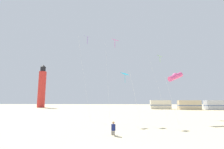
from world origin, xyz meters
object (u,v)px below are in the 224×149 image
Objects in this scene: kite_diamond_magenta at (114,43)px; rv_van_tan at (189,105)px; kite_flyer_standing at (113,128)px; rv_van_cream at (160,105)px; kite_diamond_violet at (87,41)px; kite_diamond_cyan at (125,76)px; kite_diamond_lime at (160,59)px; lighthouse_distant at (42,87)px; rv_van_silver at (216,105)px; kite_tube_rainbow at (175,76)px.

rv_van_tan is (21.43, 28.14, -9.90)m from kite_diamond_magenta.
kite_diamond_magenta is (-0.30, 9.11, 10.67)m from kite_flyer_standing.
rv_van_cream is 1.00× the size of rv_van_tan.
kite_diamond_violet is 36.25m from rv_van_cream.
kite_diamond_cyan reaches higher than kite_flyer_standing.
kite_diamond_lime is 1.76× the size of kite_diamond_cyan.
lighthouse_distant is (-30.09, 39.09, -3.45)m from kite_diamond_magenta.
kite_diamond_lime is 1.76× the size of rv_van_tan.
lighthouse_distant is 44.85m from rv_van_cream.
kite_diamond_magenta is at bearing 131.01° from kite_diamond_cyan.
rv_van_cream is 1.00× the size of rv_van_silver.
lighthouse_distant reaches higher than rv_van_cream.
lighthouse_distant is (-25.63, 37.43, -4.60)m from kite_diamond_violet.
kite_diamond_magenta is at bearing -20.38° from kite_diamond_violet.
lighthouse_distant reaches higher than kite_diamond_violet.
kite_diamond_magenta reaches higher than rv_van_silver.
kite_diamond_cyan is at bearing -29.87° from kite_diamond_violet.
kite_diamond_magenta is at bearing 178.77° from kite_tube_rainbow.
lighthouse_distant is 2.57× the size of rv_van_cream.
rv_van_cream is at bearing 66.43° from kite_diamond_magenta.
kite_diamond_violet is (-4.75, 10.76, 11.83)m from kite_flyer_standing.
kite_diamond_lime reaches higher than rv_van_tan.
kite_diamond_lime is 11.45m from kite_diamond_magenta.
rv_van_cream is (18.02, 29.44, -11.05)m from kite_diamond_violet.
kite_diamond_lime reaches higher than rv_van_cream.
rv_van_silver is at bearing 43.80° from kite_diamond_magenta.
rv_van_cream is 16.07m from rv_van_silver.
rv_van_cream and rv_van_silver have the same top height.
kite_tube_rainbow is 0.41× the size of lighthouse_distant.
rv_van_tan is (13.01, 20.39, -9.42)m from kite_diamond_lime.
kite_diamond_violet is 2.03× the size of kite_diamond_cyan.
kite_diamond_cyan is at bearing -107.68° from kite_flyer_standing.
kite_flyer_standing is 0.17× the size of kite_tube_rainbow.
kite_diamond_cyan is (1.27, 7.30, 5.54)m from kite_flyer_standing.
kite_tube_rainbow reaches higher than kite_diamond_cyan.
rv_van_tan is (25.89, 26.48, -11.05)m from kite_diamond_violet.
kite_diamond_violet is at bearing -131.34° from rv_van_tan.
kite_diamond_lime is 30.71m from rv_van_silver.
kite_flyer_standing is 16.68m from kite_diamond_violet.
kite_diamond_lime is at bearing -123.51° from kite_flyer_standing.
lighthouse_distant is (-30.39, 48.19, 7.22)m from kite_flyer_standing.
kite_diamond_violet reaches higher than rv_van_silver.
kite_diamond_violet is 1.93× the size of kite_tube_rainbow.
rv_van_tan is (7.87, -2.96, 0.00)m from rv_van_cream.
kite_diamond_violet reaches higher than kite_tube_rainbow.
kite_diamond_magenta is at bearing -110.81° from rv_van_cream.
kite_flyer_standing is at bearing -88.14° from kite_diamond_magenta.
kite_diamond_cyan is at bearing -125.64° from kite_diamond_lime.
kite_diamond_cyan is (6.03, -3.46, -6.29)m from kite_diamond_violet.
kite_diamond_violet reaches higher than rv_van_tan.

